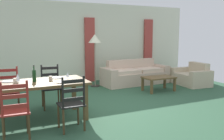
{
  "coord_description": "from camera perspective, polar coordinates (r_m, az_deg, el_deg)",
  "views": [
    {
      "loc": [
        -2.13,
        -4.81,
        1.64
      ],
      "look_at": [
        0.5,
        0.68,
        0.75
      ],
      "focal_mm": 39.29,
      "sensor_mm": 36.0,
      "label": 1
    }
  ],
  "objects": [
    {
      "name": "ground_plane",
      "position": [
        5.51,
        -1.67,
        -9.11
      ],
      "size": [
        9.6,
        9.6,
        0.02
      ],
      "primitive_type": "cube",
      "color": "#2D543A"
    },
    {
      "name": "wall_far",
      "position": [
        8.39,
        -10.97,
        6.18
      ],
      "size": [
        9.6,
        0.16,
        2.7
      ],
      "primitive_type": "cube",
      "color": "beige",
      "rests_on": "ground_plane"
    },
    {
      "name": "curtain_panel_left",
      "position": [
        8.52,
        -5.18,
        4.65
      ],
      "size": [
        0.35,
        0.08,
        2.2
      ],
      "primitive_type": "cube",
      "color": "#A43D36",
      "rests_on": "ground_plane"
    },
    {
      "name": "curtain_panel_right",
      "position": [
        9.62,
        8.38,
        5.01
      ],
      "size": [
        0.35,
        0.08,
        2.2
      ],
      "primitive_type": "cube",
      "color": "#A43D36",
      "rests_on": "ground_plane"
    },
    {
      "name": "dining_table",
      "position": [
        4.83,
        -17.32,
        -3.71
      ],
      "size": [
        1.9,
        0.96,
        0.75
      ],
      "color": "brown",
      "rests_on": "ground_plane"
    },
    {
      "name": "dining_chair_near_left",
      "position": [
        4.08,
        -21.58,
        -8.81
      ],
      "size": [
        0.44,
        0.42,
        0.96
      ],
      "color": "maroon",
      "rests_on": "ground_plane"
    },
    {
      "name": "dining_chair_near_right",
      "position": [
        4.24,
        -9.34,
        -7.68
      ],
      "size": [
        0.42,
        0.4,
        0.96
      ],
      "color": "black",
      "rests_on": "ground_plane"
    },
    {
      "name": "dining_chair_far_left",
      "position": [
        5.6,
        -22.89,
        -4.32
      ],
      "size": [
        0.45,
        0.43,
        0.96
      ],
      "color": "maroon",
      "rests_on": "ground_plane"
    },
    {
      "name": "dining_chair_far_right",
      "position": [
        5.68,
        -14.03,
        -3.73
      ],
      "size": [
        0.45,
        0.43,
        0.96
      ],
      "color": "black",
      "rests_on": "ground_plane"
    },
    {
      "name": "dinner_plate_near_left",
      "position": [
        4.53,
        -22.54,
        -3.53
      ],
      "size": [
        0.24,
        0.24,
        0.02
      ],
      "primitive_type": "cylinder",
      "color": "white",
      "rests_on": "dining_table"
    },
    {
      "name": "fork_near_left",
      "position": [
        4.53,
        -24.44,
        -3.73
      ],
      "size": [
        0.03,
        0.17,
        0.01
      ],
      "primitive_type": "cube",
      "rotation": [
        0.0,
        0.0,
        0.06
      ],
      "color": "silver",
      "rests_on": "dining_table"
    },
    {
      "name": "dinner_plate_near_right",
      "position": [
        4.66,
        -11.43,
        -2.74
      ],
      "size": [
        0.24,
        0.24,
        0.02
      ],
      "primitive_type": "cylinder",
      "color": "white",
      "rests_on": "dining_table"
    },
    {
      "name": "fork_near_right",
      "position": [
        4.63,
        -13.23,
        -2.95
      ],
      "size": [
        0.03,
        0.17,
        0.01
      ],
      "primitive_type": "cube",
      "rotation": [
        0.0,
        0.0,
        0.05
      ],
      "color": "silver",
      "rests_on": "dining_table"
    },
    {
      "name": "dinner_plate_far_left",
      "position": [
        5.02,
        -22.87,
        -2.44
      ],
      "size": [
        0.24,
        0.24,
        0.02
      ],
      "primitive_type": "cylinder",
      "color": "white",
      "rests_on": "dining_table"
    },
    {
      "name": "fork_far_left",
      "position": [
        5.02,
        -24.58,
        -2.62
      ],
      "size": [
        0.02,
        0.17,
        0.01
      ],
      "primitive_type": "cube",
      "rotation": [
        0.0,
        0.0,
        -0.02
      ],
      "color": "silver",
      "rests_on": "dining_table"
    },
    {
      "name": "dinner_plate_far_right",
      "position": [
        5.14,
        -12.81,
        -1.76
      ],
      "size": [
        0.24,
        0.24,
        0.02
      ],
      "primitive_type": "cylinder",
      "color": "white",
      "rests_on": "dining_table"
    },
    {
      "name": "fork_far_right",
      "position": [
        5.11,
        -14.44,
        -1.94
      ],
      "size": [
        0.03,
        0.17,
        0.01
      ],
      "primitive_type": "cube",
      "rotation": [
        0.0,
        0.0,
        -0.09
      ],
      "color": "silver",
      "rests_on": "dining_table"
    },
    {
      "name": "wine_bottle",
      "position": [
        4.83,
        -17.66,
        -1.26
      ],
      "size": [
        0.07,
        0.07,
        0.32
      ],
      "color": "#143819",
      "rests_on": "dining_table"
    },
    {
      "name": "wine_glass_near_left",
      "position": [
        4.64,
        -21.01,
        -1.9
      ],
      "size": [
        0.06,
        0.06,
        0.16
      ],
      "color": "white",
      "rests_on": "dining_table"
    },
    {
      "name": "wine_glass_near_right",
      "position": [
        4.8,
        -10.28,
        -1.16
      ],
      "size": [
        0.06,
        0.06,
        0.16
      ],
      "color": "white",
      "rests_on": "dining_table"
    },
    {
      "name": "wine_glass_far_left",
      "position": [
        4.9,
        -21.11,
        -1.38
      ],
      "size": [
        0.06,
        0.06,
        0.16
      ],
      "color": "white",
      "rests_on": "dining_table"
    },
    {
      "name": "coffee_cup_primary",
      "position": [
        4.89,
        -14.09,
        -1.88
      ],
      "size": [
        0.07,
        0.07,
        0.09
      ],
      "primitive_type": "cylinder",
      "color": "beige",
      "rests_on": "dining_table"
    },
    {
      "name": "coffee_cup_secondary",
      "position": [
        4.85,
        -21.61,
        -2.3
      ],
      "size": [
        0.07,
        0.07,
        0.09
      ],
      "primitive_type": "cylinder",
      "color": "beige",
      "rests_on": "dining_table"
    },
    {
      "name": "couch",
      "position": [
        8.2,
        5.31,
        -1.18
      ],
      "size": [
        2.32,
        0.91,
        0.8
      ],
      "color": "#C8AD95",
      "rests_on": "ground_plane"
    },
    {
      "name": "coffee_table",
      "position": [
        7.24,
        10.81,
        -2.05
      ],
      "size": [
        0.9,
        0.56,
        0.42
      ],
      "color": "brown",
      "rests_on": "ground_plane"
    },
    {
      "name": "armchair_upholstered",
      "position": [
        8.43,
        18.26,
        -1.61
      ],
      "size": [
        0.89,
        1.22,
        0.72
      ],
      "color": "#C5B394",
      "rests_on": "ground_plane"
    },
    {
      "name": "standing_lamp",
      "position": [
        7.66,
        -4.03,
        6.58
      ],
      "size": [
        0.4,
        0.4,
        1.64
      ],
      "color": "#332D28",
      "rests_on": "ground_plane"
    }
  ]
}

